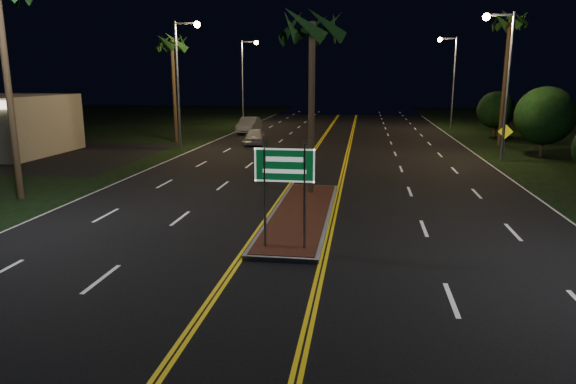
% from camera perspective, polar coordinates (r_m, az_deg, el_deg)
% --- Properties ---
extents(ground, '(120.00, 120.00, 0.00)m').
position_cam_1_polar(ground, '(13.23, -2.25, -10.70)').
color(ground, black).
rests_on(ground, ground).
extents(median_island, '(2.25, 10.25, 0.17)m').
position_cam_1_polar(median_island, '(19.75, 1.48, -2.45)').
color(median_island, gray).
rests_on(median_island, ground).
extents(highway_sign, '(1.80, 0.08, 3.20)m').
position_cam_1_polar(highway_sign, '(15.16, -0.39, 1.89)').
color(highway_sign, gray).
rests_on(highway_sign, ground).
extents(streetlight_left_mid, '(1.91, 0.44, 9.00)m').
position_cam_1_polar(streetlight_left_mid, '(38.16, -11.66, 13.10)').
color(streetlight_left_mid, gray).
rests_on(streetlight_left_mid, ground).
extents(streetlight_left_far, '(1.91, 0.44, 9.00)m').
position_cam_1_polar(streetlight_left_far, '(57.39, -4.72, 13.11)').
color(streetlight_left_far, gray).
rests_on(streetlight_left_far, ground).
extents(streetlight_right_mid, '(1.91, 0.44, 9.00)m').
position_cam_1_polar(streetlight_right_mid, '(34.93, 22.75, 12.44)').
color(streetlight_right_mid, gray).
rests_on(streetlight_right_mid, ground).
extents(streetlight_right_far, '(1.91, 0.44, 9.00)m').
position_cam_1_polar(streetlight_right_far, '(54.56, 17.60, 12.60)').
color(streetlight_right_far, gray).
rests_on(streetlight_right_far, ground).
extents(palm_median, '(2.40, 2.40, 8.30)m').
position_cam_1_polar(palm_median, '(22.63, 2.71, 17.85)').
color(palm_median, '#382819').
rests_on(palm_median, ground).
extents(palm_left_far, '(2.40, 2.40, 8.80)m').
position_cam_1_polar(palm_left_far, '(42.74, -12.78, 15.79)').
color(palm_left_far, '#382819').
rests_on(palm_left_far, ground).
extents(palm_right_far, '(2.40, 2.40, 10.30)m').
position_cam_1_polar(palm_right_far, '(43.40, 23.45, 16.89)').
color(palm_right_far, '#382819').
rests_on(palm_right_far, ground).
extents(shrub_mid, '(3.78, 3.78, 4.62)m').
position_cam_1_polar(shrub_mid, '(37.87, 26.64, 7.58)').
color(shrub_mid, '#382819').
rests_on(shrub_mid, ground).
extents(shrub_far, '(3.24, 3.24, 3.96)m').
position_cam_1_polar(shrub_far, '(49.38, 22.11, 8.44)').
color(shrub_far, '#382819').
rests_on(shrub_far, ground).
extents(car_near, '(2.33, 4.54, 1.45)m').
position_cam_1_polar(car_near, '(40.65, -3.69, 6.33)').
color(car_near, '#B9BAC0').
rests_on(car_near, ground).
extents(car_far, '(2.30, 5.18, 1.71)m').
position_cam_1_polar(car_far, '(49.04, -4.33, 7.57)').
color(car_far, '#A9ADB3').
rests_on(car_far, ground).
extents(warning_sign, '(0.93, 0.10, 2.23)m').
position_cam_1_polar(warning_sign, '(36.17, 22.97, 5.67)').
color(warning_sign, gray).
rests_on(warning_sign, ground).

